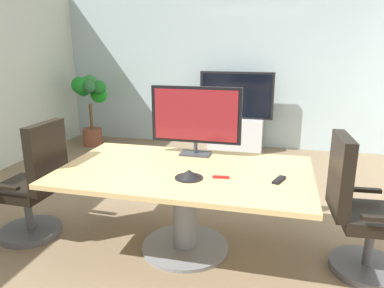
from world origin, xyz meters
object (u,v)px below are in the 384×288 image
Objects in this scene: wall_display_unit at (236,124)px; office_chair_right at (360,217)px; office_chair_left at (35,190)px; conference_table at (185,189)px; potted_plant at (91,100)px; remote_control at (279,180)px; tv_monitor at (196,117)px; conference_phone at (189,174)px.

office_chair_right is at bearing -66.68° from wall_display_unit.
conference_table is at bearing 96.98° from office_chair_left.
office_chair_left is 3.18m from potted_plant.
remote_control is (3.21, -2.93, -0.06)m from potted_plant.
office_chair_left is at bearing -157.82° from tv_monitor.
tv_monitor is 3.82× the size of conference_phone.
conference_table is 0.29m from conference_phone.
potted_plant is (-1.06, 2.97, 0.35)m from office_chair_left.
office_chair_right is 1.35m from conference_phone.
remote_control is (0.76, -0.09, 0.18)m from conference_table.
potted_plant is at bearing 135.26° from tv_monitor.
remote_control reaches higher than conference_table.
potted_plant is 7.22× the size of remote_control.
wall_display_unit is at bearing 7.17° from potted_plant.
office_chair_right reaches higher than conference_table.
remote_control is at bearing 92.87° from office_chair_left.
conference_phone is at bearing 89.16° from office_chair_left.
potted_plant is at bearing 130.65° from conference_table.
tv_monitor reaches higher than conference_table.
wall_display_unit is at bearing 89.25° from tv_monitor.
office_chair_right reaches higher than remote_control.
conference_table is 1.68× the size of potted_plant.
remote_control is (0.74, -3.24, 0.30)m from wall_display_unit.
conference_table is 3.16m from wall_display_unit.
potted_plant is (-2.47, -0.31, 0.36)m from wall_display_unit.
conference_phone is (1.47, -0.07, 0.31)m from office_chair_left.
remote_control is at bearing 95.78° from office_chair_right.
tv_monitor is 0.71m from conference_phone.
conference_table is 1.89× the size of office_chair_left.
office_chair_left is 1.50m from conference_phone.
conference_table is at bearing 87.10° from office_chair_right.
potted_plant reaches higher than office_chair_left.
wall_display_unit is 7.71× the size of remote_control.
conference_phone is (0.09, -0.19, 0.20)m from conference_table.
tv_monitor is at bearing 114.04° from office_chair_left.
office_chair_right is 0.69m from remote_control.
conference_phone is at bearing -66.20° from conference_table.
tv_monitor reaches higher than office_chair_left.
remote_control is (2.14, 0.04, 0.29)m from office_chair_left.
tv_monitor reaches higher than wall_display_unit.
conference_phone is at bearing -88.99° from wall_display_unit.
remote_control is (-0.62, -0.10, 0.29)m from office_chair_right.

